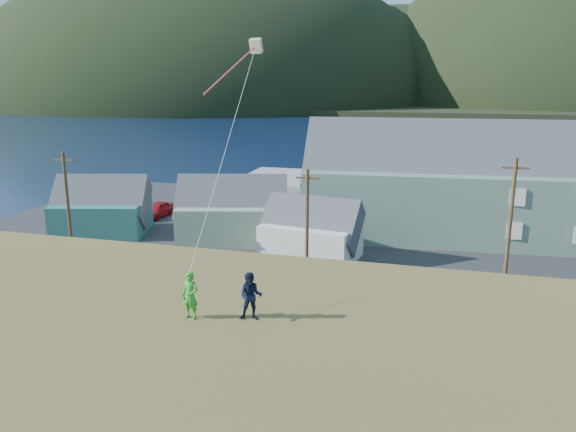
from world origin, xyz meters
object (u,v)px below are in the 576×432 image
at_px(kite_flyer_green, 190,296).
at_px(kite_flyer_navy, 251,296).
at_px(shed_teal, 101,208).
at_px(shed_palegreen_far, 368,185).
at_px(wharf, 337,182).
at_px(lodge, 511,185).
at_px(shed_palegreen_near, 232,211).
at_px(shed_white, 311,231).

bearing_deg(kite_flyer_green, kite_flyer_navy, 19.33).
distance_m(shed_teal, shed_palegreen_far, 28.64).
relative_size(wharf, kite_flyer_green, 17.77).
bearing_deg(lodge, kite_flyer_navy, -111.67).
height_order(shed_palegreen_far, kite_flyer_green, kite_flyer_green).
xyz_separation_m(shed_palegreen_near, shed_palegreen_far, (9.98, 16.56, -0.14)).
distance_m(lodge, shed_palegreen_near, 24.93).
bearing_deg(kite_flyer_navy, kite_flyer_green, -178.99).
xyz_separation_m(wharf, shed_palegreen_far, (5.69, -11.68, 2.09)).
relative_size(wharf, shed_palegreen_near, 2.37).
distance_m(lodge, shed_white, 19.13).
bearing_deg(shed_palegreen_far, shed_teal, -148.03).
relative_size(shed_white, kite_flyer_green, 5.72).
bearing_deg(shed_palegreen_near, lodge, 1.59).
height_order(shed_white, kite_flyer_green, kite_flyer_green).
distance_m(wharf, lodge, 29.20).
xyz_separation_m(lodge, kite_flyer_navy, (-11.47, -37.62, 3.00)).
bearing_deg(shed_white, lodge, 42.05).
bearing_deg(lodge, shed_palegreen_near, -168.32).
bearing_deg(shed_palegreen_near, shed_teal, 170.86).
bearing_deg(lodge, wharf, 127.90).
relative_size(shed_white, kite_flyer_navy, 5.62).
height_order(shed_teal, kite_flyer_navy, kite_flyer_navy).
relative_size(shed_teal, shed_palegreen_near, 0.89).
bearing_deg(shed_white, kite_flyer_green, -76.37).
xyz_separation_m(shed_teal, shed_palegreen_near, (12.47, 1.24, 0.17)).
xyz_separation_m(shed_palegreen_far, kite_flyer_navy, (2.37, -47.16, 5.41)).
bearing_deg(lodge, shed_white, -151.08).
xyz_separation_m(wharf, shed_teal, (-16.76, -29.48, 2.06)).
bearing_deg(shed_palegreen_far, shed_white, -101.98).
distance_m(lodge, kite_flyer_navy, 39.44).
height_order(shed_teal, shed_palegreen_far, shed_teal).
relative_size(shed_teal, shed_palegreen_far, 0.93).
xyz_separation_m(wharf, lodge, (19.53, -21.23, 4.49)).
bearing_deg(kite_flyer_green, shed_palegreen_far, 97.49).
height_order(lodge, shed_white, lodge).
height_order(shed_palegreen_near, shed_palegreen_far, shed_palegreen_near).
xyz_separation_m(shed_white, kite_flyer_green, (2.51, -27.52, 5.56)).
distance_m(lodge, kite_flyer_green, 40.38).
bearing_deg(kite_flyer_green, lodge, 77.56).
bearing_deg(wharf, shed_palegreen_near, -98.64).
height_order(wharf, kite_flyer_green, kite_flyer_green).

